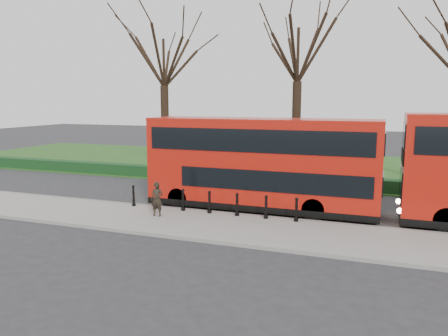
% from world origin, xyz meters
% --- Properties ---
extents(ground, '(120.00, 120.00, 0.00)m').
position_xyz_m(ground, '(0.00, 0.00, 0.00)').
color(ground, '#28282B').
rests_on(ground, ground).
extents(pavement, '(60.00, 4.00, 0.15)m').
position_xyz_m(pavement, '(0.00, -3.00, 0.07)').
color(pavement, gray).
rests_on(pavement, ground).
extents(kerb, '(60.00, 0.25, 0.16)m').
position_xyz_m(kerb, '(0.00, -1.00, 0.07)').
color(kerb, slate).
rests_on(kerb, ground).
extents(grass_verge, '(60.00, 18.00, 0.06)m').
position_xyz_m(grass_verge, '(0.00, 15.00, 0.03)').
color(grass_verge, '#224A18').
rests_on(grass_verge, ground).
extents(hedge, '(60.00, 0.90, 0.80)m').
position_xyz_m(hedge, '(0.00, 6.80, 0.40)').
color(hedge, black).
rests_on(hedge, ground).
extents(yellow_line_outer, '(60.00, 0.10, 0.01)m').
position_xyz_m(yellow_line_outer, '(0.00, -0.70, 0.01)').
color(yellow_line_outer, yellow).
rests_on(yellow_line_outer, ground).
extents(yellow_line_inner, '(60.00, 0.10, 0.01)m').
position_xyz_m(yellow_line_inner, '(0.00, -0.50, 0.01)').
color(yellow_line_inner, yellow).
rests_on(yellow_line_inner, ground).
extents(tree_left, '(7.45, 7.45, 11.65)m').
position_xyz_m(tree_left, '(-8.00, 10.00, 8.47)').
color(tree_left, black).
rests_on(tree_left, ground).
extents(tree_mid, '(7.65, 7.65, 11.95)m').
position_xyz_m(tree_mid, '(2.00, 10.00, 8.69)').
color(tree_mid, black).
rests_on(tree_mid, ground).
extents(bollard_row, '(8.26, 0.15, 1.00)m').
position_xyz_m(bollard_row, '(0.21, -1.35, 0.65)').
color(bollard_row, black).
rests_on(bollard_row, pavement).
extents(bus_lead, '(11.23, 2.58, 4.47)m').
position_xyz_m(bus_lead, '(2.09, 0.71, 2.25)').
color(bus_lead, '#AE160C').
rests_on(bus_lead, ground).
extents(pedestrian, '(0.60, 0.42, 1.56)m').
position_xyz_m(pedestrian, '(-1.83, -2.63, 0.93)').
color(pedestrian, black).
rests_on(pedestrian, pavement).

